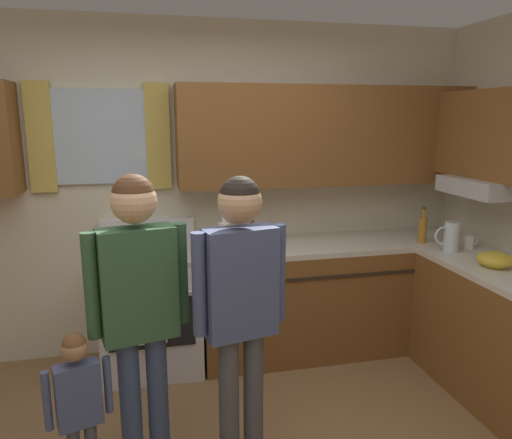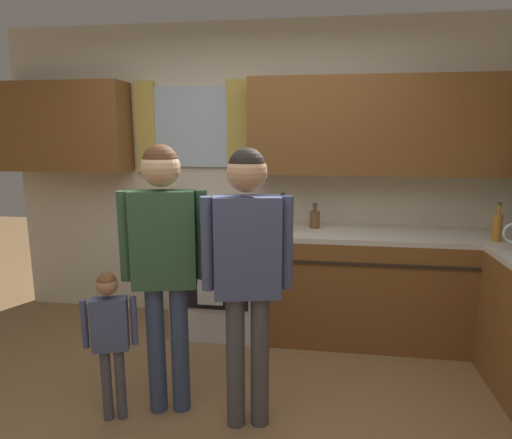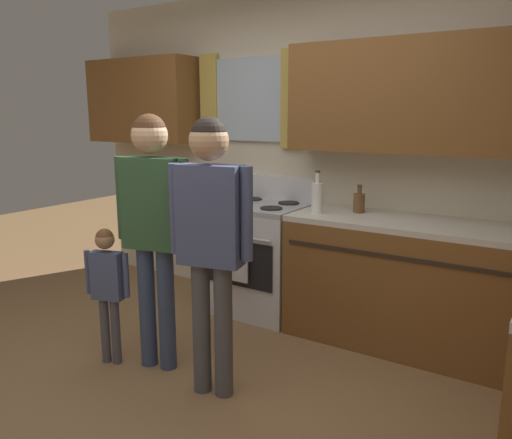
{
  "view_description": "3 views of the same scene",
  "coord_description": "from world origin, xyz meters",
  "px_view_note": "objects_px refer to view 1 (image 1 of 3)",
  "views": [
    {
      "loc": [
        -0.28,
        -1.92,
        1.87
      ],
      "look_at": [
        0.38,
        1.0,
        1.23
      ],
      "focal_mm": 33.56,
      "sensor_mm": 36.0,
      "label": 1
    },
    {
      "loc": [
        0.52,
        -1.94,
        1.67
      ],
      "look_at": [
        0.12,
        0.76,
        1.13
      ],
      "focal_mm": 30.52,
      "sensor_mm": 36.0,
      "label": 2
    },
    {
      "loc": [
        1.83,
        -1.86,
        1.62
      ],
      "look_at": [
        0.15,
        0.76,
        0.96
      ],
      "focal_mm": 35.61,
      "sensor_mm": 36.0,
      "label": 3
    }
  ],
  "objects_px": {
    "bottle_squat_brown": "(252,234)",
    "adult_in_plaid": "(241,294)",
    "stove_oven": "(151,308)",
    "mug_ceramic_white": "(469,242)",
    "adult_holding_child": "(139,295)",
    "bottle_oil_amber": "(422,229)",
    "bottle_milk_white": "(224,236)",
    "small_child": "(79,401)",
    "mixing_bowl": "(495,260)",
    "water_pitcher": "(450,237)"
  },
  "relations": [
    {
      "from": "mug_ceramic_white",
      "to": "water_pitcher",
      "type": "xyz_separation_m",
      "value": [
        -0.19,
        -0.04,
        0.06
      ]
    },
    {
      "from": "bottle_squat_brown",
      "to": "mug_ceramic_white",
      "type": "bearing_deg",
      "value": -17.38
    },
    {
      "from": "mug_ceramic_white",
      "to": "adult_holding_child",
      "type": "relative_size",
      "value": 0.08
    },
    {
      "from": "stove_oven",
      "to": "bottle_squat_brown",
      "type": "height_order",
      "value": "bottle_squat_brown"
    },
    {
      "from": "mixing_bowl",
      "to": "adult_holding_child",
      "type": "bearing_deg",
      "value": -171.89
    },
    {
      "from": "bottle_milk_white",
      "to": "mug_ceramic_white",
      "type": "distance_m",
      "value": 1.85
    },
    {
      "from": "bottle_milk_white",
      "to": "small_child",
      "type": "bearing_deg",
      "value": -126.24
    },
    {
      "from": "bottle_oil_amber",
      "to": "bottle_milk_white",
      "type": "height_order",
      "value": "bottle_milk_white"
    },
    {
      "from": "stove_oven",
      "to": "mug_ceramic_white",
      "type": "xyz_separation_m",
      "value": [
        2.36,
        -0.41,
        0.48
      ]
    },
    {
      "from": "mug_ceramic_white",
      "to": "small_child",
      "type": "distance_m",
      "value": 2.88
    },
    {
      "from": "bottle_milk_white",
      "to": "adult_in_plaid",
      "type": "bearing_deg",
      "value": -94.81
    },
    {
      "from": "mug_ceramic_white",
      "to": "bottle_squat_brown",
      "type": "bearing_deg",
      "value": 162.62
    },
    {
      "from": "mug_ceramic_white",
      "to": "adult_in_plaid",
      "type": "xyz_separation_m",
      "value": [
        -1.92,
        -0.83,
        0.06
      ]
    },
    {
      "from": "small_child",
      "to": "stove_oven",
      "type": "bearing_deg",
      "value": 75.38
    },
    {
      "from": "adult_in_plaid",
      "to": "small_child",
      "type": "relative_size",
      "value": 1.76
    },
    {
      "from": "stove_oven",
      "to": "adult_holding_child",
      "type": "height_order",
      "value": "adult_holding_child"
    },
    {
      "from": "bottle_oil_amber",
      "to": "mug_ceramic_white",
      "type": "distance_m",
      "value": 0.35
    },
    {
      "from": "stove_oven",
      "to": "mug_ceramic_white",
      "type": "distance_m",
      "value": 2.45
    },
    {
      "from": "bottle_oil_amber",
      "to": "bottle_milk_white",
      "type": "xyz_separation_m",
      "value": [
        -1.57,
        0.08,
        0.01
      ]
    },
    {
      "from": "bottle_milk_white",
      "to": "water_pitcher",
      "type": "distance_m",
      "value": 1.67
    },
    {
      "from": "adult_holding_child",
      "to": "adult_in_plaid",
      "type": "distance_m",
      "value": 0.5
    },
    {
      "from": "mug_ceramic_white",
      "to": "small_child",
      "type": "xyz_separation_m",
      "value": [
        -2.71,
        -0.9,
        -0.38
      ]
    },
    {
      "from": "mixing_bowl",
      "to": "small_child",
      "type": "bearing_deg",
      "value": -169.89
    },
    {
      "from": "mug_ceramic_white",
      "to": "bottle_oil_amber",
      "type": "bearing_deg",
      "value": 138.22
    },
    {
      "from": "bottle_squat_brown",
      "to": "adult_holding_child",
      "type": "bearing_deg",
      "value": -123.73
    },
    {
      "from": "bottle_oil_amber",
      "to": "mixing_bowl",
      "type": "distance_m",
      "value": 0.68
    },
    {
      "from": "small_child",
      "to": "adult_holding_child",
      "type": "bearing_deg",
      "value": 24.53
    },
    {
      "from": "mixing_bowl",
      "to": "small_child",
      "type": "xyz_separation_m",
      "value": [
        -2.58,
        -0.46,
        -0.38
      ]
    },
    {
      "from": "adult_in_plaid",
      "to": "bottle_squat_brown",
      "type": "bearing_deg",
      "value": 75.38
    },
    {
      "from": "mug_ceramic_white",
      "to": "bottle_milk_white",
      "type": "bearing_deg",
      "value": 170.49
    },
    {
      "from": "adult_in_plaid",
      "to": "small_child",
      "type": "distance_m",
      "value": 0.91
    },
    {
      "from": "bottle_oil_amber",
      "to": "adult_in_plaid",
      "type": "relative_size",
      "value": 0.18
    },
    {
      "from": "stove_oven",
      "to": "adult_holding_child",
      "type": "relative_size",
      "value": 0.68
    },
    {
      "from": "bottle_oil_amber",
      "to": "bottle_milk_white",
      "type": "bearing_deg",
      "value": 177.16
    },
    {
      "from": "small_child",
      "to": "bottle_oil_amber",
      "type": "bearing_deg",
      "value": 24.74
    },
    {
      "from": "bottle_milk_white",
      "to": "small_child",
      "type": "xyz_separation_m",
      "value": [
        -0.89,
        -1.21,
        -0.45
      ]
    },
    {
      "from": "stove_oven",
      "to": "adult_in_plaid",
      "type": "height_order",
      "value": "adult_in_plaid"
    },
    {
      "from": "small_child",
      "to": "mixing_bowl",
      "type": "bearing_deg",
      "value": 10.11
    },
    {
      "from": "bottle_squat_brown",
      "to": "adult_holding_child",
      "type": "xyz_separation_m",
      "value": [
        -0.84,
        -1.26,
        0.04
      ]
    },
    {
      "from": "mug_ceramic_white",
      "to": "water_pitcher",
      "type": "distance_m",
      "value": 0.2
    },
    {
      "from": "mixing_bowl",
      "to": "adult_in_plaid",
      "type": "bearing_deg",
      "value": -167.68
    },
    {
      "from": "bottle_squat_brown",
      "to": "small_child",
      "type": "xyz_separation_m",
      "value": [
        -1.14,
        -1.39,
        -0.41
      ]
    },
    {
      "from": "adult_holding_child",
      "to": "adult_in_plaid",
      "type": "bearing_deg",
      "value": -7.51
    },
    {
      "from": "bottle_squat_brown",
      "to": "adult_in_plaid",
      "type": "xyz_separation_m",
      "value": [
        -0.35,
        -1.33,
        0.03
      ]
    },
    {
      "from": "small_child",
      "to": "water_pitcher",
      "type": "bearing_deg",
      "value": 18.91
    },
    {
      "from": "mixing_bowl",
      "to": "small_child",
      "type": "height_order",
      "value": "mixing_bowl"
    },
    {
      "from": "water_pitcher",
      "to": "adult_in_plaid",
      "type": "xyz_separation_m",
      "value": [
        -1.73,
        -0.79,
        -0.0
      ]
    },
    {
      "from": "bottle_milk_white",
      "to": "bottle_oil_amber",
      "type": "bearing_deg",
      "value": -2.84
    },
    {
      "from": "stove_oven",
      "to": "water_pitcher",
      "type": "bearing_deg",
      "value": -11.71
    },
    {
      "from": "bottle_squat_brown",
      "to": "mug_ceramic_white",
      "type": "xyz_separation_m",
      "value": [
        1.57,
        -0.49,
        -0.03
      ]
    }
  ]
}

